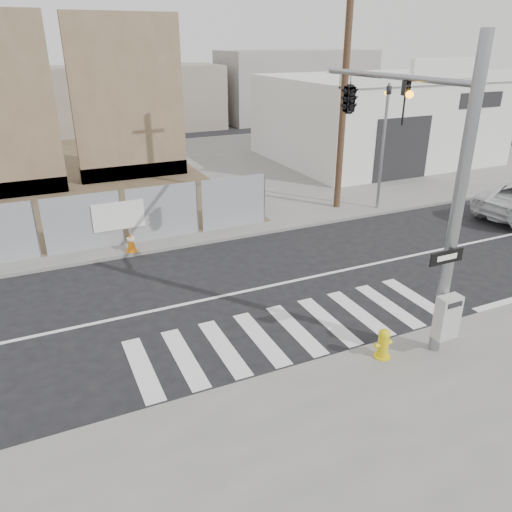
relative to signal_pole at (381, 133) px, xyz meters
name	(u,v)px	position (x,y,z in m)	size (l,w,h in m)	color
ground	(255,289)	(-2.49, 2.05, -4.78)	(100.00, 100.00, 0.00)	black
sidewalk_far	(146,179)	(-2.49, 16.05, -4.72)	(50.00, 20.00, 0.12)	slate
signal_pole	(381,133)	(0.00, 0.00, 0.00)	(0.96, 5.87, 7.00)	gray
far_signal_pole	(385,130)	(5.51, 6.65, -1.30)	(0.16, 0.20, 5.60)	gray
concrete_wall_right	(130,115)	(-2.99, 16.13, -1.40)	(5.50, 1.30, 8.00)	brown
auto_shop	(375,118)	(11.50, 15.01, -2.25)	(12.00, 10.20, 5.95)	silver
utility_pole_right	(345,85)	(4.01, 7.55, 0.42)	(1.60, 0.28, 10.00)	#503625
fire_hydrant	(383,343)	(-1.34, -2.50, -4.29)	(0.45, 0.39, 0.74)	#D8BD0C
traffic_cone_c	(67,239)	(-7.28, 7.45, -4.31)	(0.46, 0.46, 0.72)	#F2500C
traffic_cone_d	(131,242)	(-5.29, 6.27, -4.32)	(0.43, 0.43, 0.71)	orange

